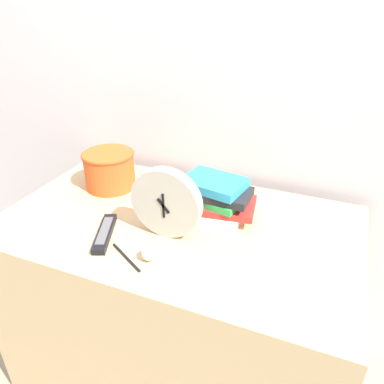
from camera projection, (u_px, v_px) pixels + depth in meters
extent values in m
cube|color=silver|center=(221.00, 67.00, 1.39)|extent=(6.00, 0.04, 2.40)
cube|color=tan|center=(179.00, 305.00, 1.44)|extent=(1.19, 0.70, 0.77)
cylinder|color=#B7B2A8|center=(166.00, 203.00, 1.14)|extent=(0.23, 0.04, 0.23)
cylinder|color=white|center=(164.00, 204.00, 1.13)|extent=(0.20, 0.01, 0.20)
cube|color=black|center=(163.00, 206.00, 1.13)|extent=(0.04, 0.01, 0.05)
cube|color=black|center=(163.00, 206.00, 1.13)|extent=(0.01, 0.01, 0.08)
cylinder|color=black|center=(163.00, 206.00, 1.13)|extent=(0.01, 0.00, 0.01)
cube|color=white|center=(213.00, 212.00, 1.28)|extent=(0.21, 0.16, 0.04)
cube|color=red|center=(221.00, 205.00, 1.26)|extent=(0.24, 0.18, 0.02)
cube|color=green|center=(216.00, 199.00, 1.25)|extent=(0.19, 0.15, 0.02)
cube|color=#232328|center=(219.00, 193.00, 1.24)|extent=(0.21, 0.13, 0.03)
cube|color=#2D9ED1|center=(214.00, 183.00, 1.24)|extent=(0.22, 0.18, 0.03)
cylinder|color=#E05623|center=(110.00, 170.00, 1.45)|extent=(0.19, 0.19, 0.14)
torus|color=#B3451C|center=(108.00, 154.00, 1.42)|extent=(0.20, 0.20, 0.01)
cube|color=black|center=(105.00, 233.00, 1.18)|extent=(0.11, 0.20, 0.02)
cube|color=#59595E|center=(104.00, 230.00, 1.18)|extent=(0.08, 0.15, 0.00)
sphere|color=white|center=(149.00, 253.00, 1.07)|extent=(0.05, 0.05, 0.05)
cylinder|color=black|center=(126.00, 257.00, 1.09)|extent=(0.14, 0.09, 0.01)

